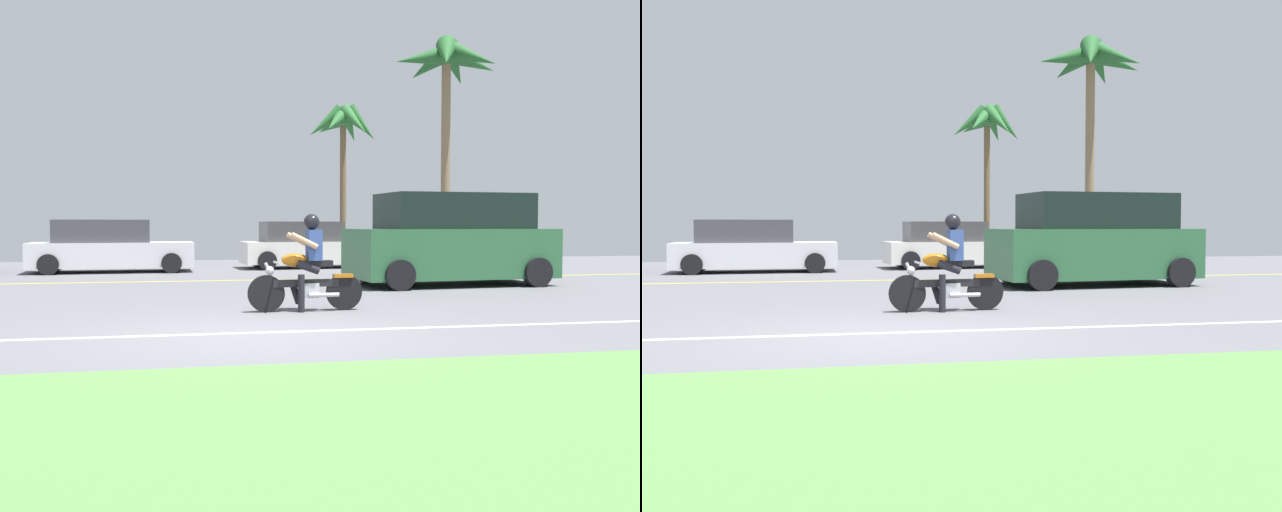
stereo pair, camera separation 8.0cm
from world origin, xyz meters
The scene contains 10 objects.
ground centered at (0.00, 3.00, -0.02)m, with size 56.00×30.00×0.04m, color slate.
grass_median centered at (0.00, -4.10, 0.03)m, with size 56.00×3.80×0.06m, color #548442.
lane_line_near centered at (0.00, 0.10, 0.00)m, with size 50.40×0.12×0.01m, color silver.
lane_line_far centered at (0.00, 8.32, 0.00)m, with size 50.40×0.12×0.01m, color yellow.
motorcyclist centered at (1.03, 2.15, 0.65)m, with size 1.83×0.60×1.53m.
suv_nearby centered at (5.04, 6.19, 0.99)m, with size 4.72×2.53×2.04m.
parked_car_1 centered at (-2.87, 11.93, 0.69)m, with size 4.53×1.97×1.48m.
parked_car_2 centered at (2.93, 12.78, 0.67)m, with size 4.22×2.11×1.43m.
palm_tree_0 centered at (8.94, 16.36, 7.13)m, with size 4.30×4.24×8.34m.
palm_tree_2 centered at (4.71, 15.43, 4.66)m, with size 2.68×2.68×5.57m.
Camera 1 is at (-0.91, -8.70, 1.38)m, focal length 39.58 mm.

